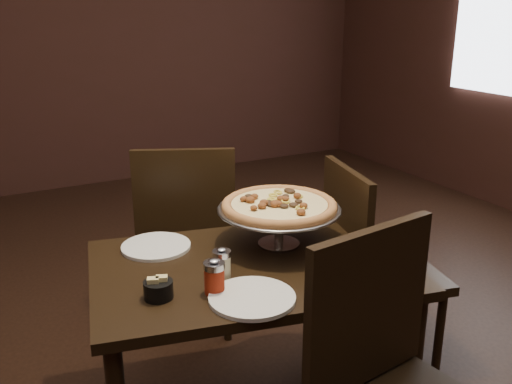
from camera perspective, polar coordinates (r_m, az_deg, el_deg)
name	(u,v)px	position (r m, az deg, el deg)	size (l,w,h in m)	color
room	(257,60)	(1.86, 0.11, 13.07)	(6.04, 7.04, 2.84)	black
dining_table	(250,287)	(2.09, -0.56, -9.44)	(1.24, 0.96, 0.69)	black
pizza_stand	(279,206)	(2.14, 2.34, -1.42)	(0.47, 0.47, 0.19)	#B2B1B9
parmesan_shaker	(222,263)	(1.93, -3.43, -7.14)	(0.06, 0.06, 0.11)	beige
pepper_flake_shaker	(214,277)	(1.83, -4.19, -8.46)	(0.07, 0.07, 0.12)	maroon
packet_caddy	(158,289)	(1.84, -9.75, -9.53)	(0.09, 0.09, 0.07)	black
napkin_stack	(375,283)	(1.93, 11.79, -8.94)	(0.13, 0.13, 0.01)	white
plate_left	(156,246)	(2.20, -9.97, -5.38)	(0.26, 0.26, 0.01)	silver
plate_near	(252,298)	(1.81, -0.40, -10.54)	(0.27, 0.27, 0.01)	silver
serving_spatula	(288,217)	(2.05, 3.25, -2.48)	(0.16, 0.16, 0.02)	#B2B1B9
chair_far	(187,232)	(2.76, -6.87, -4.00)	(0.60, 0.60, 0.97)	black
chair_side	(371,263)	(2.51, 11.38, -6.96)	(0.53, 0.53, 0.94)	black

